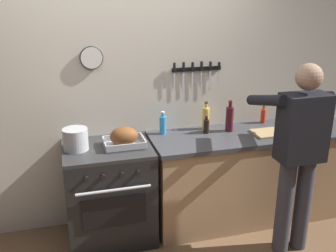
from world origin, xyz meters
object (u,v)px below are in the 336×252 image
(person_cook, at_px, (299,149))
(bottle_hot_sauce, at_px, (263,116))
(bottle_wine_red, at_px, (230,118))
(stock_pot, at_px, (76,139))
(bottle_dish_soap, at_px, (163,125))
(bottle_cooking_oil, at_px, (206,118))
(roasting_pan, at_px, (124,138))
(bottle_soy_sauce, at_px, (206,126))
(stove, at_px, (110,193))
(cutting_board, at_px, (272,133))

(person_cook, distance_m, bottle_hot_sauce, 0.82)
(bottle_hot_sauce, bearing_deg, bottle_wine_red, -162.52)
(stock_pot, height_order, bottle_dish_soap, bottle_dish_soap)
(bottle_wine_red, bearing_deg, stock_pot, -176.76)
(bottle_dish_soap, height_order, bottle_hot_sauce, bottle_dish_soap)
(stock_pot, bearing_deg, bottle_cooking_oil, 9.09)
(bottle_cooking_oil, bearing_deg, stock_pot, -170.91)
(roasting_pan, bearing_deg, bottle_soy_sauce, 8.63)
(stove, xyz_separation_m, bottle_hot_sauce, (1.62, 0.23, 0.53))
(bottle_dish_soap, distance_m, bottle_cooking_oil, 0.44)
(person_cook, bearing_deg, bottle_hot_sauce, -1.26)
(bottle_wine_red, bearing_deg, person_cook, -64.73)
(cutting_board, xyz_separation_m, bottle_wine_red, (-0.36, 0.18, 0.12))
(roasting_pan, bearing_deg, stove, 171.82)
(person_cook, distance_m, stock_pot, 1.86)
(bottle_hot_sauce, distance_m, bottle_soy_sauce, 0.68)
(person_cook, bearing_deg, bottle_soy_sauce, 45.81)
(bottle_dish_soap, bearing_deg, bottle_cooking_oil, 2.53)
(cutting_board, xyz_separation_m, bottle_hot_sauce, (0.07, 0.31, 0.07))
(stock_pot, xyz_separation_m, bottle_dish_soap, (0.81, 0.18, -0.00))
(cutting_board, bearing_deg, bottle_soy_sauce, 163.10)
(stock_pot, bearing_deg, cutting_board, -3.00)
(bottle_wine_red, bearing_deg, bottle_dish_soap, 171.15)
(person_cook, relative_size, bottle_wine_red, 5.47)
(roasting_pan, bearing_deg, bottle_cooking_oil, 15.65)
(person_cook, relative_size, bottle_soy_sauce, 9.50)
(bottle_hot_sauce, distance_m, bottle_cooking_oil, 0.63)
(roasting_pan, xyz_separation_m, cutting_board, (1.40, -0.06, -0.07))
(cutting_board, xyz_separation_m, bottle_dish_soap, (-0.99, 0.27, 0.08))
(cutting_board, distance_m, bottle_cooking_oil, 0.64)
(stove, relative_size, roasting_pan, 2.56)
(stove, distance_m, bottle_soy_sauce, 1.09)
(stove, height_order, bottle_soy_sauce, bottle_soy_sauce)
(person_cook, bearing_deg, bottle_dish_soap, 57.63)
(person_cook, height_order, roasting_pan, person_cook)
(person_cook, relative_size, cutting_board, 4.61)
(person_cook, xyz_separation_m, roasting_pan, (-1.36, 0.56, 0.03))
(person_cook, xyz_separation_m, bottle_hot_sauce, (0.12, 0.81, 0.02))
(stock_pot, distance_m, bottle_hot_sauce, 1.89)
(bottle_dish_soap, distance_m, bottle_hot_sauce, 1.07)
(bottle_wine_red, relative_size, bottle_hot_sauce, 1.65)
(person_cook, xyz_separation_m, bottle_soy_sauce, (-0.55, 0.68, 0.02))
(roasting_pan, distance_m, stock_pot, 0.41)
(person_cook, bearing_deg, cutting_board, 1.88)
(stove, bearing_deg, bottle_dish_soap, 19.40)
(bottle_cooking_oil, bearing_deg, bottle_soy_sauce, -107.60)
(cutting_board, height_order, bottle_cooking_oil, bottle_cooking_oil)
(bottle_dish_soap, xyz_separation_m, bottle_hot_sauce, (1.07, 0.04, -0.01))
(stove, bearing_deg, bottle_soy_sauce, 6.03)
(cutting_board, xyz_separation_m, bottle_soy_sauce, (-0.59, 0.18, 0.06))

